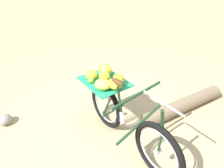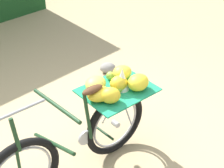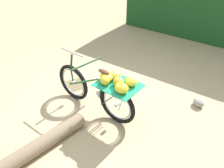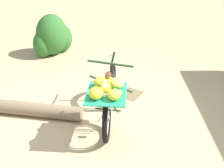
{
  "view_description": "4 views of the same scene",
  "coord_description": "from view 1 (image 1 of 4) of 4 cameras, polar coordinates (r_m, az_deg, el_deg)",
  "views": [
    {
      "loc": [
        -2.07,
        0.27,
        2.15
      ],
      "look_at": [
        0.24,
        -0.09,
        0.74
      ],
      "focal_mm": 31.04,
      "sensor_mm": 36.0,
      "label": 1
    },
    {
      "loc": [
        -0.38,
        -2.61,
        2.65
      ],
      "look_at": [
        0.24,
        0.14,
        0.77
      ],
      "focal_mm": 54.96,
      "sensor_mm": 36.0,
      "label": 2
    },
    {
      "loc": [
        3.18,
        -1.41,
        3.08
      ],
      "look_at": [
        0.18,
        -0.06,
        0.77
      ],
      "focal_mm": 40.42,
      "sensor_mm": 36.0,
      "label": 3
    },
    {
      "loc": [
        3.2,
        1.9,
        2.74
      ],
      "look_at": [
        0.16,
        0.04,
        0.88
      ],
      "focal_mm": 47.31,
      "sensor_mm": 36.0,
      "label": 4
    }
  ],
  "objects": [
    {
      "name": "fallen_log",
      "position": [
        3.58,
        20.43,
        -5.77
      ],
      "size": [
        0.83,
        1.65,
        0.23
      ],
      "primitive_type": "cylinder",
      "rotation": [
        0.0,
        1.57,
        -1.2
      ],
      "color": "#7F6B51",
      "rests_on": "ground_plane"
    },
    {
      "name": "ground_plane",
      "position": [
        3.0,
        -1.02,
        -14.66
      ],
      "size": [
        60.0,
        60.0,
        0.0
      ],
      "primitive_type": "plane",
      "color": "tan"
    },
    {
      "name": "path_stone",
      "position": [
        3.56,
        -28.93,
        -9.22
      ],
      "size": [
        0.23,
        0.19,
        0.14
      ],
      "primitive_type": "ellipsoid",
      "color": "gray",
      "rests_on": "ground_plane"
    },
    {
      "name": "bicycle",
      "position": [
        2.61,
        2.42,
        -7.18
      ],
      "size": [
        1.72,
        1.08,
        1.03
      ],
      "rotation": [
        0.0,
        0.0,
        -2.67
      ],
      "color": "black",
      "rests_on": "ground_plane"
    }
  ]
}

